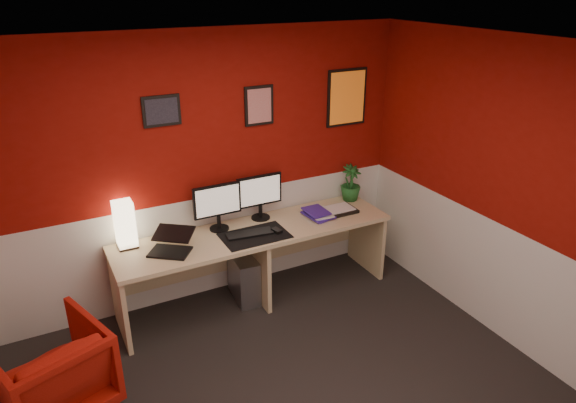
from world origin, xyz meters
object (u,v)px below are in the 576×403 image
object	(u,v)px
desk	(256,265)
armchair	(50,372)
shoji_lamp	(125,226)
pc_tower	(244,277)
monitor_left	(218,200)
monitor_right	(260,190)
potted_plant	(351,183)
zen_tray	(338,210)
laptop	(169,241)

from	to	relation	value
desk	armchair	distance (m)	1.97
shoji_lamp	pc_tower	distance (m)	1.23
monitor_left	armchair	distance (m)	1.90
monitor_right	shoji_lamp	bearing A→B (deg)	179.73
monitor_right	pc_tower	bearing A→B (deg)	-149.69
shoji_lamp	monitor_left	world-z (taller)	monitor_left
monitor_left	potted_plant	world-z (taller)	monitor_left
shoji_lamp	zen_tray	xyz separation A→B (m)	(2.00, -0.23, -0.18)
pc_tower	armchair	world-z (taller)	armchair
shoji_lamp	monitor_right	size ratio (longest dim) A/B	0.69
monitor_left	pc_tower	size ratio (longest dim) A/B	1.29
zen_tray	pc_tower	size ratio (longest dim) A/B	0.78
laptop	shoji_lamp	bearing A→B (deg)	173.18
pc_tower	desk	bearing A→B (deg)	-26.76
laptop	monitor_right	xyz separation A→B (m)	(0.97, 0.27, 0.18)
monitor_left	potted_plant	xyz separation A→B (m)	(1.46, 0.03, -0.10)
monitor_left	potted_plant	size ratio (longest dim) A/B	1.55
monitor_left	pc_tower	world-z (taller)	monitor_left
laptop	zen_tray	world-z (taller)	laptop
armchair	laptop	bearing A→B (deg)	-170.56
laptop	armchair	xyz separation A→B (m)	(-1.05, -0.58, -0.51)
potted_plant	armchair	bearing A→B (deg)	-164.63
potted_plant	armchair	distance (m)	3.21
desk	monitor_right	bearing A→B (deg)	54.50
shoji_lamp	monitor_left	size ratio (longest dim) A/B	0.69
laptop	armchair	distance (m)	1.30
laptop	potted_plant	distance (m)	2.01
zen_tray	potted_plant	xyz separation A→B (m)	(0.28, 0.20, 0.17)
desk	shoji_lamp	distance (m)	1.26
monitor_left	armchair	xyz separation A→B (m)	(-1.58, -0.81, -0.69)
desk	pc_tower	size ratio (longest dim) A/B	5.78
desk	shoji_lamp	xyz separation A→B (m)	(-1.11, 0.22, 0.56)
zen_tray	pc_tower	distance (m)	1.13
monitor_right	armchair	world-z (taller)	monitor_right
shoji_lamp	armchair	size ratio (longest dim) A/B	0.55
laptop	monitor_left	world-z (taller)	monitor_left
pc_tower	armchair	size ratio (longest dim) A/B	0.62
monitor_right	laptop	bearing A→B (deg)	-164.18
laptop	armchair	size ratio (longest dim) A/B	0.45
shoji_lamp	potted_plant	size ratio (longest dim) A/B	1.07
monitor_right	desk	bearing A→B (deg)	-125.50
laptop	monitor_right	size ratio (longest dim) A/B	0.57
laptop	monitor_left	size ratio (longest dim) A/B	0.57
desk	monitor_left	size ratio (longest dim) A/B	4.48
zen_tray	pc_tower	xyz separation A→B (m)	(-1.00, 0.07, -0.52)
monitor_left	pc_tower	bearing A→B (deg)	-31.91
shoji_lamp	pc_tower	size ratio (longest dim) A/B	0.89
monitor_right	pc_tower	xyz separation A→B (m)	(-0.26, -0.15, -0.80)
laptop	zen_tray	size ratio (longest dim) A/B	0.94
shoji_lamp	potted_plant	world-z (taller)	shoji_lamp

